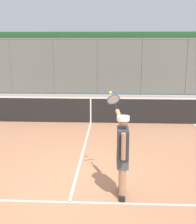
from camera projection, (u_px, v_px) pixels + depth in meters
ground_plane at (74, 184)px, 6.41m from camera, size 60.00×60.00×0.00m
court_line_markings at (68, 208)px, 5.47m from camera, size 7.66×10.35×0.01m
fence_backdrop at (98, 64)px, 16.52m from camera, size 17.05×1.37×3.43m
tennis_net at (91, 110)px, 11.09m from camera, size 9.85×0.09×1.07m
tennis_player at (122, 150)px, 5.72m from camera, size 0.48×1.37×1.92m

